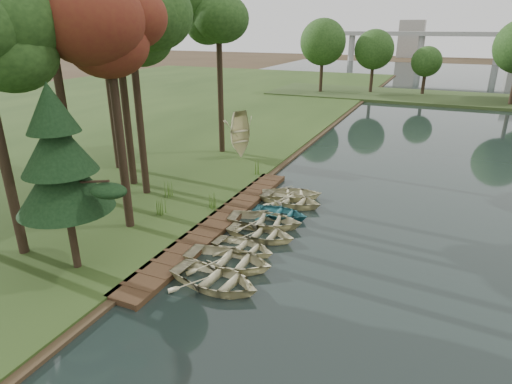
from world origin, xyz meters
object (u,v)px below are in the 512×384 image
at_px(boardwalk, 220,222).
at_px(rowboat_1, 228,258).
at_px(pine_tree, 60,161).
at_px(stored_rowboat, 240,153).
at_px(rowboat_0, 215,277).
at_px(rowboat_2, 243,246).

relative_size(boardwalk, rowboat_1, 3.98).
distance_m(rowboat_1, pine_tree, 7.96).
relative_size(boardwalk, pine_tree, 2.05).
bearing_deg(rowboat_1, stored_rowboat, 21.52).
distance_m(boardwalk, stored_rowboat, 11.59).
bearing_deg(rowboat_0, pine_tree, 109.19).
height_order(stored_rowboat, pine_tree, pine_tree).
relative_size(boardwalk, rowboat_2, 5.18).
distance_m(rowboat_1, stored_rowboat, 15.99).
relative_size(rowboat_1, rowboat_2, 1.30).
relative_size(rowboat_2, stored_rowboat, 0.83).
xyz_separation_m(rowboat_1, rowboat_2, (0.04, 1.44, -0.10)).
xyz_separation_m(boardwalk, rowboat_2, (2.50, -2.31, 0.22)).
height_order(rowboat_0, rowboat_2, rowboat_0).
distance_m(rowboat_1, rowboat_2, 1.45).
height_order(rowboat_1, rowboat_2, rowboat_1).
distance_m(boardwalk, rowboat_2, 3.41).
bearing_deg(rowboat_2, rowboat_0, -172.23).
distance_m(rowboat_0, rowboat_1, 1.61).
bearing_deg(stored_rowboat, rowboat_2, -123.57).
distance_m(boardwalk, pine_tree, 8.97).
distance_m(rowboat_0, rowboat_2, 3.05).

